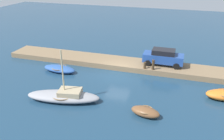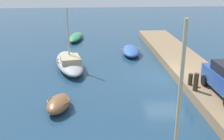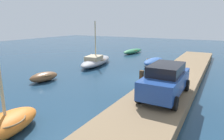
% 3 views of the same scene
% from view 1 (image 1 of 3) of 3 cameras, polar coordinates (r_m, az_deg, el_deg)
% --- Properties ---
extents(ground_plane, '(84.00, 84.00, 0.00)m').
position_cam_1_polar(ground_plane, '(25.25, 1.35, -0.78)').
color(ground_plane, navy).
extents(dock_platform, '(27.57, 3.12, 0.57)m').
position_cam_1_polar(dock_platform, '(27.02, 2.63, 1.56)').
color(dock_platform, '#846B4C').
rests_on(dock_platform, ground_plane).
extents(dinghy_brown, '(2.40, 1.51, 0.69)m').
position_cam_1_polar(dinghy_brown, '(18.48, 7.93, -9.78)').
color(dinghy_brown, brown).
rests_on(dinghy_brown, ground_plane).
extents(rowboat_blue, '(3.79, 1.80, 0.65)m').
position_cam_1_polar(rowboat_blue, '(26.10, -12.36, 0.29)').
color(rowboat_blue, '#2D569E').
rests_on(rowboat_blue, ground_plane).
extents(sailboat_grey, '(6.38, 3.02, 4.50)m').
position_cam_1_polar(sailboat_grey, '(20.53, -11.33, -6.03)').
color(sailboat_grey, '#939399').
rests_on(sailboat_grey, ground_plane).
extents(mooring_post_west, '(0.28, 0.28, 1.03)m').
position_cam_1_polar(mooring_post_west, '(24.89, 9.74, 1.22)').
color(mooring_post_west, '#47331E').
rests_on(mooring_post_west, dock_platform).
extents(mooring_post_mid_west, '(0.26, 0.26, 0.70)m').
position_cam_1_polar(mooring_post_mid_west, '(25.07, 7.79, 1.11)').
color(mooring_post_mid_west, '#47331E').
rests_on(mooring_post_mid_west, dock_platform).
extents(parked_car, '(4.22, 1.90, 1.72)m').
position_cam_1_polar(parked_car, '(26.18, 12.07, 3.07)').
color(parked_car, '#234793').
rests_on(parked_car, dock_platform).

